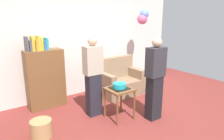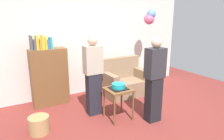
{
  "view_description": "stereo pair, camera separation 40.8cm",
  "coord_description": "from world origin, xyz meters",
  "views": [
    {
      "loc": [
        -2.43,
        -2.69,
        2.0
      ],
      "look_at": [
        -0.12,
        0.52,
        0.95
      ],
      "focal_mm": 32.72,
      "sensor_mm": 36.0,
      "label": 1
    },
    {
      "loc": [
        -2.09,
        -2.91,
        2.0
      ],
      "look_at": [
        -0.12,
        0.52,
        0.95
      ],
      "focal_mm": 32.72,
      "sensor_mm": 36.0,
      "label": 2
    }
  ],
  "objects": [
    {
      "name": "ground_plane",
      "position": [
        0.0,
        0.0,
        0.0
      ],
      "size": [
        8.0,
        8.0,
        0.0
      ],
      "primitive_type": "plane",
      "color": "maroon"
    },
    {
      "name": "wall_back",
      "position": [
        0.0,
        2.05,
        1.35
      ],
      "size": [
        6.0,
        0.1,
        2.7
      ],
      "primitive_type": "cube",
      "color": "silver",
      "rests_on": "ground_plane"
    },
    {
      "name": "couch",
      "position": [
        0.7,
        1.32,
        0.34
      ],
      "size": [
        1.1,
        0.7,
        0.96
      ],
      "color": "#8C7054",
      "rests_on": "ground_plane"
    },
    {
      "name": "bookshelf",
      "position": [
        -1.12,
        1.67,
        0.69
      ],
      "size": [
        0.8,
        0.36,
        1.61
      ],
      "color": "brown",
      "rests_on": "ground_plane"
    },
    {
      "name": "side_table",
      "position": [
        -0.12,
        0.27,
        0.53
      ],
      "size": [
        0.48,
        0.48,
        0.63
      ],
      "color": "brown",
      "rests_on": "ground_plane"
    },
    {
      "name": "birthday_cake",
      "position": [
        -0.12,
        0.27,
        0.68
      ],
      "size": [
        0.32,
        0.32,
        0.17
      ],
      "color": "black",
      "rests_on": "side_table"
    },
    {
      "name": "person_blowing_candles",
      "position": [
        -0.45,
        0.7,
        0.83
      ],
      "size": [
        0.36,
        0.22,
        1.63
      ],
      "rotation": [
        0.0,
        0.0,
        -0.1
      ],
      "color": "#23232D",
      "rests_on": "ground_plane"
    },
    {
      "name": "person_holding_cake",
      "position": [
        0.42,
        -0.13,
        0.83
      ],
      "size": [
        0.36,
        0.22,
        1.63
      ],
      "rotation": [
        0.0,
        0.0,
        2.74
      ],
      "color": "black",
      "rests_on": "ground_plane"
    },
    {
      "name": "wicker_basket",
      "position": [
        -1.6,
        0.52,
        0.15
      ],
      "size": [
        0.36,
        0.36,
        0.3
      ],
      "primitive_type": "cylinder",
      "color": "#A88451",
      "rests_on": "ground_plane"
    },
    {
      "name": "handbag",
      "position": [
        1.19,
        0.66,
        0.1
      ],
      "size": [
        0.28,
        0.14,
        0.2
      ],
      "primitive_type": "ellipsoid",
      "color": "#473328",
      "rests_on": "ground_plane"
    },
    {
      "name": "balloon_bunch",
      "position": [
        1.52,
        1.39,
        1.97
      ],
      "size": [
        0.3,
        0.28,
        2.17
      ],
      "color": "silver",
      "rests_on": "ground_plane"
    }
  ]
}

